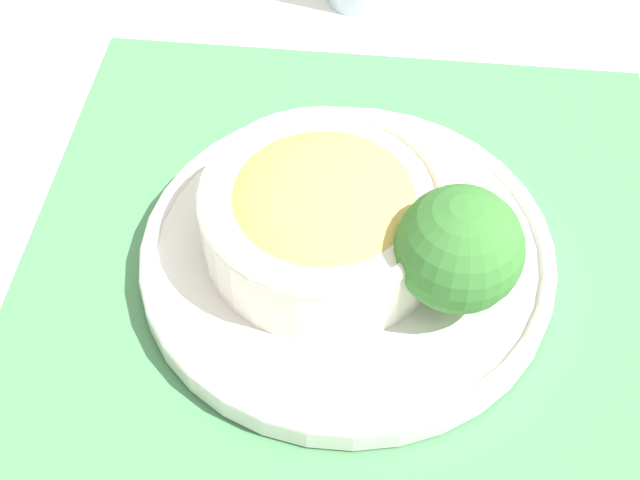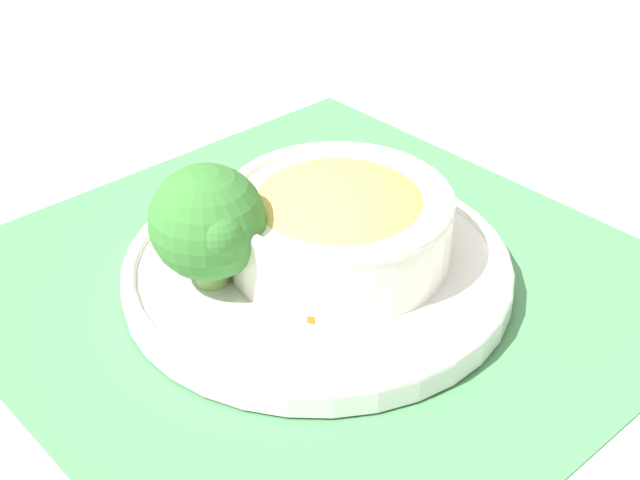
# 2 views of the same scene
# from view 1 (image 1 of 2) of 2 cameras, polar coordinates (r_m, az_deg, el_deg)

# --- Properties ---
(ground_plane) EXTENTS (4.00, 4.00, 0.00)m
(ground_plane) POSITION_cam_1_polar(r_m,az_deg,el_deg) (0.61, 1.71, -1.78)
(ground_plane) COLOR white
(placemat) EXTENTS (0.51, 0.50, 0.00)m
(placemat) POSITION_cam_1_polar(r_m,az_deg,el_deg) (0.61, 1.71, -1.66)
(placemat) COLOR #4C8C59
(placemat) RESTS_ON ground_plane
(plate) EXTENTS (0.28, 0.28, 0.02)m
(plate) POSITION_cam_1_polar(r_m,az_deg,el_deg) (0.60, 1.74, -0.88)
(plate) COLOR white
(plate) RESTS_ON placemat
(bowl) EXTENTS (0.16, 0.16, 0.06)m
(bowl) POSITION_cam_1_polar(r_m,az_deg,el_deg) (0.58, 0.23, 1.77)
(bowl) COLOR silver
(bowl) RESTS_ON plate
(broccoli_floret) EXTENTS (0.08, 0.08, 0.09)m
(broccoli_floret) POSITION_cam_1_polar(r_m,az_deg,el_deg) (0.54, 8.93, -0.53)
(broccoli_floret) COLOR #84AD5B
(broccoli_floret) RESTS_ON plate
(carrot_slice_near) EXTENTS (0.04, 0.04, 0.01)m
(carrot_slice_near) POSITION_cam_1_polar(r_m,az_deg,el_deg) (0.62, 5.29, 2.05)
(carrot_slice_near) COLOR orange
(carrot_slice_near) RESTS_ON plate
(carrot_slice_middle) EXTENTS (0.04, 0.04, 0.01)m
(carrot_slice_middle) POSITION_cam_1_polar(r_m,az_deg,el_deg) (0.63, 4.18, 2.72)
(carrot_slice_middle) COLOR orange
(carrot_slice_middle) RESTS_ON plate
(carrot_slice_far) EXTENTS (0.04, 0.04, 0.01)m
(carrot_slice_far) POSITION_cam_1_polar(r_m,az_deg,el_deg) (0.63, 2.90, 3.12)
(carrot_slice_far) COLOR orange
(carrot_slice_far) RESTS_ON plate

